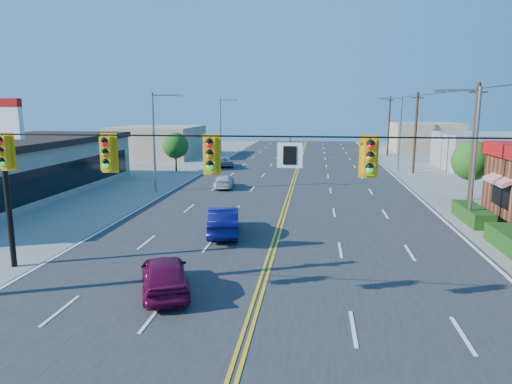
# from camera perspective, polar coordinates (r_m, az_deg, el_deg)

# --- Properties ---
(ground) EXTENTS (160.00, 160.00, 0.00)m
(ground) POSITION_cam_1_polar(r_m,az_deg,el_deg) (15.23, -0.73, -16.17)
(ground) COLOR gray
(ground) RESTS_ON ground
(road) EXTENTS (20.00, 120.00, 0.06)m
(road) POSITION_cam_1_polar(r_m,az_deg,el_deg) (34.21, 4.05, -0.96)
(road) COLOR #2D2D30
(road) RESTS_ON ground
(signal_span) EXTENTS (24.32, 0.34, 9.00)m
(signal_span) POSITION_cam_1_polar(r_m,az_deg,el_deg) (13.76, -1.27, 2.35)
(signal_span) COLOR #47301E
(signal_span) RESTS_ON ground
(pizza_hut_sign) EXTENTS (1.90, 0.30, 6.85)m
(pizza_hut_sign) POSITION_cam_1_polar(r_m,az_deg,el_deg) (21.81, -29.12, 4.85)
(pizza_hut_sign) COLOR black
(pizza_hut_sign) RESTS_ON ground
(streetlight_se) EXTENTS (2.55, 0.25, 8.00)m
(streetlight_se) POSITION_cam_1_polar(r_m,az_deg,el_deg) (28.94, 25.33, 4.92)
(streetlight_se) COLOR gray
(streetlight_se) RESTS_ON ground
(streetlight_ne) EXTENTS (2.55, 0.25, 8.00)m
(streetlight_ne) POSITION_cam_1_polar(r_m,az_deg,el_deg) (52.27, 17.36, 7.53)
(streetlight_ne) COLOR gray
(streetlight_ne) RESTS_ON ground
(streetlight_sw) EXTENTS (2.55, 0.25, 8.00)m
(streetlight_sw) POSITION_cam_1_polar(r_m,az_deg,el_deg) (37.76, -12.37, 6.77)
(streetlight_sw) COLOR gray
(streetlight_sw) RESTS_ON ground
(streetlight_nw) EXTENTS (2.55, 0.25, 8.00)m
(streetlight_nw) POSITION_cam_1_polar(r_m,az_deg,el_deg) (62.81, -4.29, 8.40)
(streetlight_nw) COLOR gray
(streetlight_nw) RESTS_ON ground
(utility_pole_near) EXTENTS (0.28, 0.28, 8.40)m
(utility_pole_near) POSITION_cam_1_polar(r_m,az_deg,el_deg) (33.19, 25.53, 4.96)
(utility_pole_near) COLOR #47301E
(utility_pole_near) RESTS_ON ground
(utility_pole_mid) EXTENTS (0.28, 0.28, 8.40)m
(utility_pole_mid) POSITION_cam_1_polar(r_m,az_deg,el_deg) (50.58, 19.30, 6.97)
(utility_pole_mid) COLOR #47301E
(utility_pole_mid) RESTS_ON ground
(utility_pole_far) EXTENTS (0.28, 0.28, 8.40)m
(utility_pole_far) POSITION_cam_1_polar(r_m,az_deg,el_deg) (68.29, 16.25, 7.92)
(utility_pole_far) COLOR #47301E
(utility_pole_far) RESTS_ON ground
(tree_kfc_rear) EXTENTS (2.94, 2.94, 4.41)m
(tree_kfc_rear) POSITION_cam_1_polar(r_m,az_deg,el_deg) (37.50, 25.41, 3.55)
(tree_kfc_rear) COLOR #47301E
(tree_kfc_rear) RESTS_ON ground
(tree_west) EXTENTS (2.80, 2.80, 4.20)m
(tree_west) POSITION_cam_1_polar(r_m,az_deg,el_deg) (49.93, -10.03, 5.74)
(tree_west) COLOR #47301E
(tree_west) RESTS_ON ground
(bld_east_mid) EXTENTS (12.00, 10.00, 4.00)m
(bld_east_mid) POSITION_cam_1_polar(r_m,az_deg,el_deg) (57.30, 28.01, 4.48)
(bld_east_mid) COLOR gray
(bld_east_mid) RESTS_ON ground
(bld_west_far) EXTENTS (11.00, 12.00, 4.20)m
(bld_west_far) POSITION_cam_1_polar(r_m,az_deg,el_deg) (65.44, -12.22, 6.16)
(bld_west_far) COLOR tan
(bld_west_far) RESTS_ON ground
(bld_east_far) EXTENTS (10.00, 10.00, 4.40)m
(bld_east_far) POSITION_cam_1_polar(r_m,az_deg,el_deg) (77.50, 20.30, 6.48)
(bld_east_far) COLOR tan
(bld_east_far) RESTS_ON ground
(car_magenta) EXTENTS (3.06, 4.46, 1.41)m
(car_magenta) POSITION_cam_1_polar(r_m,az_deg,el_deg) (17.51, -11.34, -10.20)
(car_magenta) COLOR maroon
(car_magenta) RESTS_ON ground
(car_blue) EXTENTS (2.37, 4.78, 1.51)m
(car_blue) POSITION_cam_1_polar(r_m,az_deg,el_deg) (24.78, -4.06, -3.71)
(car_blue) COLOR #0F1158
(car_blue) RESTS_ON ground
(car_white) EXTENTS (1.94, 3.96, 1.11)m
(car_white) POSITION_cam_1_polar(r_m,az_deg,el_deg) (39.02, -3.99, 1.25)
(car_white) COLOR silver
(car_white) RESTS_ON ground
(car_silver) EXTENTS (2.94, 4.41, 1.12)m
(car_silver) POSITION_cam_1_polar(r_m,az_deg,el_deg) (53.23, -4.02, 3.75)
(car_silver) COLOR #AFB0B4
(car_silver) RESTS_ON ground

